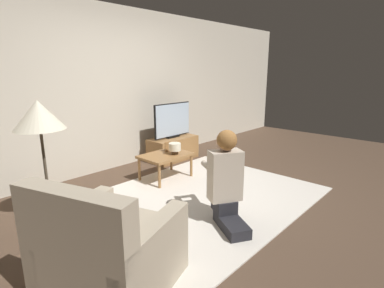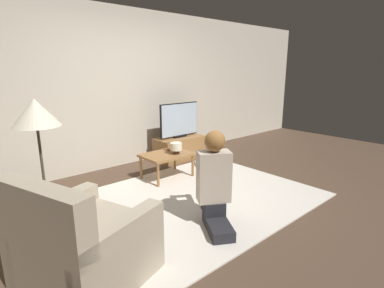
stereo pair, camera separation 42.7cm
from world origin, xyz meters
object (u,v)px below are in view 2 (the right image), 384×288
at_px(tv, 179,120).
at_px(person_kneeling, 214,178).
at_px(coffee_table, 167,156).
at_px(armchair, 83,247).
at_px(floor_lamp, 36,117).
at_px(table_lamp, 176,147).

xyz_separation_m(tv, person_kneeling, (-1.26, -2.11, -0.21)).
bearing_deg(coffee_table, armchair, -142.97).
relative_size(floor_lamp, armchair, 1.21).
bearing_deg(floor_lamp, coffee_table, 2.33).
distance_m(floor_lamp, armchair, 1.58).
xyz_separation_m(floor_lamp, table_lamp, (1.85, -0.03, -0.65)).
height_order(floor_lamp, table_lamp, floor_lamp).
distance_m(coffee_table, person_kneeling, 1.54).
relative_size(tv, coffee_table, 1.14).
bearing_deg(person_kneeling, armchair, 28.89).
relative_size(person_kneeling, table_lamp, 5.63).
distance_m(floor_lamp, table_lamp, 1.96).
xyz_separation_m(tv, armchair, (-2.65, -2.07, -0.43)).
bearing_deg(table_lamp, floor_lamp, 179.12).
distance_m(tv, person_kneeling, 2.46).
relative_size(floor_lamp, person_kneeling, 1.31).
relative_size(tv, table_lamp, 4.63).
bearing_deg(tv, floor_lamp, -163.91).
bearing_deg(coffee_table, tv, 40.07).
bearing_deg(armchair, coffee_table, -71.41).
xyz_separation_m(tv, floor_lamp, (-2.53, -0.73, 0.41)).
relative_size(armchair, person_kneeling, 1.08).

